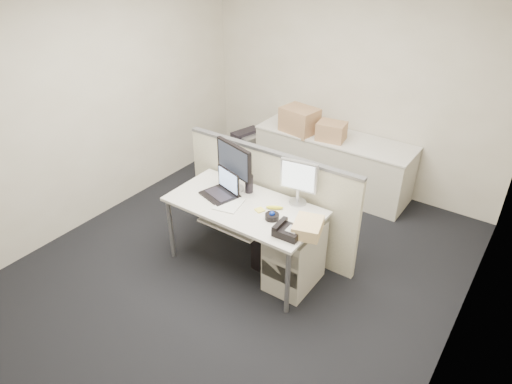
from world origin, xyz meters
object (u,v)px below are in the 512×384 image
Objects in this scene: desk at (244,210)px; desk_phone at (288,232)px; laptop at (218,185)px; monitor_main at (234,167)px.

desk_phone reaches higher than desk.
laptop reaches higher than desk.
desk is at bearing -19.98° from monitor_main.
monitor_main is 0.95m from desk_phone.
monitor_main reaches higher than desk_phone.
laptop is at bearing 167.65° from desk_phone.
desk is 6.54× the size of desk_phone.
desk_phone is at bearing -16.70° from desk.
desk is 3.00× the size of monitor_main.
laptop is 0.92m from desk_phone.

